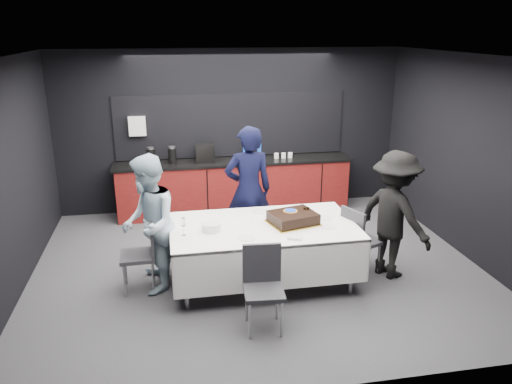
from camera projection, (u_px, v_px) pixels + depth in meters
ground at (257, 267)px, 6.86m from camera, size 6.00×6.00×0.00m
room_shell at (257, 134)px, 6.27m from camera, size 6.04×5.04×2.82m
kitchenette at (233, 182)px, 8.75m from camera, size 4.10×0.64×2.05m
party_table at (263, 235)px, 6.29m from camera, size 2.32×1.32×0.78m
cake_assembly at (293, 218)px, 6.27m from camera, size 0.69×0.61×0.18m
plate_stack at (211, 227)px, 6.05m from camera, size 0.24×0.24×0.10m
loose_plate_near at (247, 238)px, 5.84m from camera, size 0.19×0.19×0.01m
loose_plate_right_a at (325, 217)px, 6.47m from camera, size 0.21×0.21×0.01m
loose_plate_right_b at (329, 227)px, 6.17m from camera, size 0.18×0.18×0.01m
loose_plate_far at (259, 212)px, 6.67m from camera, size 0.18×0.18×0.01m
fork_pile at (295, 238)px, 5.83m from camera, size 0.20×0.17×0.03m
champagne_flute at (183, 223)px, 5.88m from camera, size 0.06×0.06×0.22m
chair_left at (144, 249)px, 6.14m from camera, size 0.43×0.43×0.92m
chair_right at (358, 236)px, 6.51m from camera, size 0.55×0.55×0.92m
chair_near at (263, 281)px, 5.37m from camera, size 0.45×0.45×0.92m
person_center at (248, 190)px, 7.07m from camera, size 0.70×0.48×1.86m
person_left at (149, 224)px, 6.05m from camera, size 0.67×0.85×1.72m
person_right at (394, 215)px, 6.40m from camera, size 1.03×1.25×1.68m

